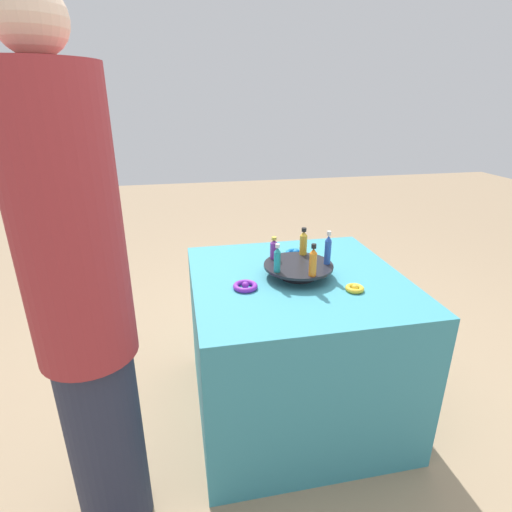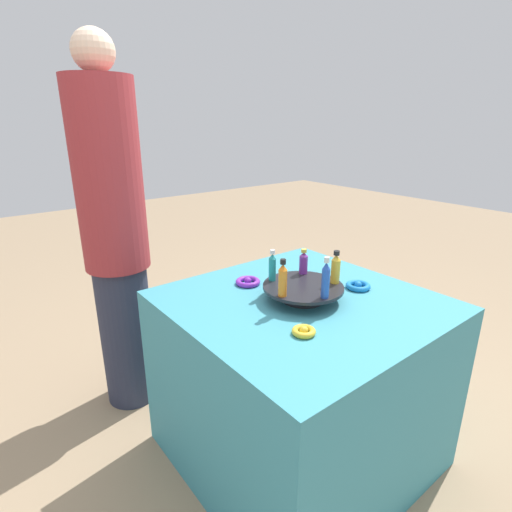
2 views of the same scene
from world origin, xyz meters
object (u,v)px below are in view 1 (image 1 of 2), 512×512
(bottle_purple, at_px, (274,249))
(ribbon_bow_gold, at_px, (355,288))
(bottle_teal, at_px, (277,259))
(bottle_blue, at_px, (328,249))
(bottle_gold, at_px, (303,242))
(ribbon_bow_blue, at_px, (295,253))
(person_figure, at_px, (83,311))
(display_stand, at_px, (298,268))
(ribbon_bow_purple, at_px, (245,286))
(bottle_orange, at_px, (313,261))

(bottle_purple, xyz_separation_m, ribbon_bow_gold, (0.28, -0.27, -0.10))
(bottle_teal, xyz_separation_m, bottle_blue, (0.24, 0.04, 0.01))
(bottle_teal, distance_m, bottle_gold, 0.24)
(ribbon_bow_blue, height_order, person_figure, person_figure)
(display_stand, distance_m, ribbon_bow_purple, 0.27)
(ribbon_bow_purple, relative_size, ribbon_bow_blue, 1.04)
(bottle_teal, xyz_separation_m, ribbon_bow_purple, (-0.14, -0.01, -0.11))
(ribbon_bow_purple, bearing_deg, bottle_blue, 8.11)
(display_stand, relative_size, bottle_blue, 2.03)
(ribbon_bow_gold, distance_m, ribbon_bow_blue, 0.46)
(bottle_gold, xyz_separation_m, person_figure, (-0.87, -0.54, 0.03))
(ribbon_bow_gold, bearing_deg, bottle_teal, 157.78)
(ribbon_bow_gold, bearing_deg, bottle_orange, 161.39)
(bottle_teal, relative_size, bottle_orange, 0.90)
(bottle_teal, bearing_deg, ribbon_bow_blue, 60.69)
(bottle_gold, height_order, ribbon_bow_gold, bottle_gold)
(bottle_orange, height_order, bottle_purple, bottle_orange)
(bottle_blue, distance_m, bottle_gold, 0.15)
(bottle_blue, height_order, bottle_gold, bottle_blue)
(person_figure, bearing_deg, ribbon_bow_purple, 4.50)
(bottle_blue, relative_size, ribbon_bow_blue, 1.51)
(bottle_gold, relative_size, bottle_purple, 1.25)
(display_stand, distance_m, ribbon_bow_blue, 0.27)
(display_stand, xyz_separation_m, ribbon_bow_blue, (0.06, 0.26, -0.03))
(bottle_orange, distance_m, person_figure, 0.89)
(bottle_purple, bearing_deg, bottle_teal, -98.49)
(display_stand, xyz_separation_m, person_figure, (-0.82, -0.42, 0.11))
(display_stand, height_order, bottle_teal, bottle_teal)
(bottle_orange, bearing_deg, bottle_teal, 153.51)
(person_figure, bearing_deg, ribbon_bow_gold, -14.03)
(display_stand, height_order, bottle_gold, bottle_gold)
(bottle_teal, bearing_deg, bottle_purple, 81.51)
(bottle_purple, xyz_separation_m, ribbon_bow_purple, (-0.16, -0.16, -0.10))
(bottle_orange, relative_size, ribbon_bow_purple, 1.33)
(ribbon_bow_purple, bearing_deg, bottle_gold, 31.13)
(bottle_gold, height_order, bottle_purple, bottle_gold)
(bottle_blue, bearing_deg, ribbon_bow_blue, 102.91)
(bottle_gold, bearing_deg, ribbon_bow_purple, -148.87)
(display_stand, distance_m, person_figure, 0.93)
(display_stand, height_order, person_figure, person_figure)
(ribbon_bow_purple, xyz_separation_m, ribbon_bow_blue, (0.32, 0.33, 0.00))
(display_stand, relative_size, bottle_purple, 2.97)
(bottle_gold, bearing_deg, bottle_orange, -98.49)
(display_stand, xyz_separation_m, ribbon_bow_gold, (0.19, -0.18, -0.03))
(bottle_purple, relative_size, person_figure, 0.06)
(bottle_purple, relative_size, ribbon_bow_gold, 1.33)
(display_stand, xyz_separation_m, bottle_orange, (0.02, -0.13, 0.08))
(bottle_blue, relative_size, person_figure, 0.09)
(bottle_blue, bearing_deg, ribbon_bow_gold, -68.85)
(ribbon_bow_gold, bearing_deg, ribbon_bow_blue, 106.07)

